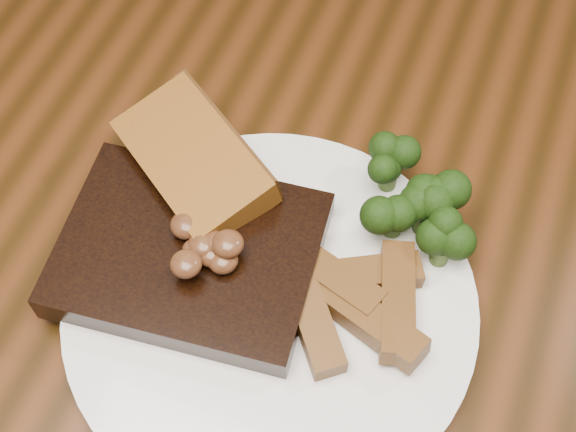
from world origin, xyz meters
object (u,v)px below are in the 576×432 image
plate (271,306)px  steak (189,254)px  potato_wedges (365,301)px  garlic_bread (197,177)px  dining_table (275,280)px

plate → steak: bearing=172.8°
steak → potato_wedges: (0.12, 0.01, -0.00)m
plate → steak: steak is taller
plate → steak: size_ratio=1.63×
steak → garlic_bread: bearing=103.6°
potato_wedges → plate: bearing=-162.9°
plate → garlic_bread: garlic_bread is taller
steak → potato_wedges: 0.12m
dining_table → plate: plate is taller
potato_wedges → garlic_bread: bearing=161.1°
plate → garlic_bread: 0.11m
garlic_bread → dining_table: bearing=31.3°
dining_table → steak: (-0.04, -0.06, 0.12)m
plate → dining_table: bearing=110.5°
dining_table → steak: bearing=-123.9°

